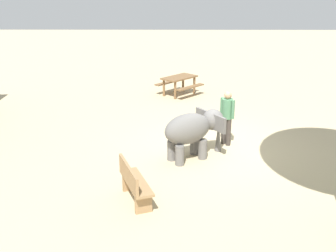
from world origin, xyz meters
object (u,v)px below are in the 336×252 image
(elephant, at_px, (193,129))
(wooden_bench, at_px, (133,182))
(picnic_table_near, at_px, (179,81))
(person_handler, at_px, (227,114))

(elephant, bearing_deg, wooden_bench, -153.90)
(elephant, height_order, picnic_table_near, elephant)
(picnic_table_near, bearing_deg, wooden_bench, 36.00)
(elephant, xyz_separation_m, wooden_bench, (-2.38, 1.42, -0.35))
(elephant, relative_size, picnic_table_near, 0.84)
(wooden_bench, xyz_separation_m, picnic_table_near, (8.98, -1.16, 0.12))
(picnic_table_near, bearing_deg, person_handler, 56.17)
(person_handler, height_order, picnic_table_near, person_handler)
(person_handler, relative_size, wooden_bench, 1.12)
(picnic_table_near, bearing_deg, elephant, 45.59)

